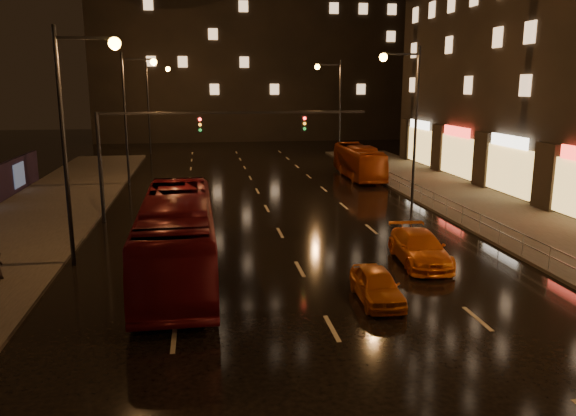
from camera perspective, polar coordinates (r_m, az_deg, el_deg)
The scene contains 10 objects.
ground at distance 33.52m, azimuth -1.76°, elevation -0.79°, with size 140.00×140.00×0.00m, color black.
sidewalk_left at distance 29.98m, azimuth -27.06°, elevation -3.64°, with size 7.00×70.00×0.15m, color #38332D.
sidewalk_right at distance 33.36m, azimuth 23.09°, elevation -1.74°, with size 7.00×70.00×0.15m, color #38332D.
building_distant at distance 85.38m, azimuth -3.58°, elevation 19.40°, with size 44.00×16.00×36.00m, color black.
traffic_signal at distance 32.53m, azimuth -10.77°, elevation 7.05°, with size 15.31×0.32×6.20m.
railing_right at distance 34.20m, azimuth 15.87°, elevation 0.54°, with size 0.05×56.00×1.00m.
bus_red at distance 23.09m, azimuth -11.18°, elevation -2.86°, with size 2.82×12.04×3.35m, color #5B0D14.
bus_curb at distance 47.40m, azimuth 7.19°, elevation 4.69°, with size 2.26×9.66×2.69m, color #9E390F.
taxi_near at distance 20.65m, azimuth 9.01°, elevation -7.76°, with size 1.43×3.54×1.21m, color #C15C12.
taxi_far at distance 25.23m, azimuth 13.23°, elevation -3.98°, with size 1.93×4.75×1.38m, color orange.
Camera 1 is at (-3.97, -12.38, 7.70)m, focal length 35.00 mm.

